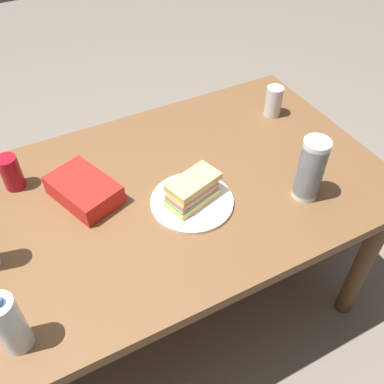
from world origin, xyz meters
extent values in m
plane|color=#70665B|center=(0.00, 0.00, 0.00)|extent=(8.00, 8.00, 0.00)
cube|color=brown|center=(0.00, 0.00, 0.71)|extent=(1.59, 0.90, 0.04)
cylinder|color=brown|center=(0.72, -0.37, 0.34)|extent=(0.07, 0.07, 0.69)
cylinder|color=brown|center=(0.72, 0.37, 0.34)|extent=(0.07, 0.07, 0.69)
cylinder|color=white|center=(0.09, -0.10, 0.73)|extent=(0.27, 0.27, 0.01)
cube|color=#DBB26B|center=(0.09, -0.10, 0.75)|extent=(0.19, 0.14, 0.02)
cube|color=#599E3F|center=(0.09, -0.10, 0.77)|extent=(0.18, 0.13, 0.01)
cube|color=#C6727A|center=(0.09, -0.10, 0.78)|extent=(0.17, 0.12, 0.02)
cube|color=yellow|center=(0.09, -0.10, 0.79)|extent=(0.17, 0.12, 0.01)
cube|color=#DBB26B|center=(0.10, -0.09, 0.81)|extent=(0.19, 0.14, 0.02)
cylinder|color=maroon|center=(-0.40, 0.25, 0.79)|extent=(0.07, 0.07, 0.12)
cube|color=red|center=(-0.21, 0.08, 0.76)|extent=(0.22, 0.27, 0.07)
cylinder|color=silver|center=(-0.50, -0.32, 0.82)|extent=(0.07, 0.07, 0.18)
cylinder|color=silver|center=(0.44, -0.23, 0.78)|extent=(0.08, 0.08, 0.09)
cylinder|color=silver|center=(0.44, -0.23, 0.79)|extent=(0.08, 0.08, 0.09)
cylinder|color=silver|center=(0.44, -0.23, 0.81)|extent=(0.08, 0.08, 0.09)
cylinder|color=silver|center=(0.44, -0.23, 0.83)|extent=(0.08, 0.08, 0.09)
cylinder|color=silver|center=(0.44, -0.23, 0.85)|extent=(0.08, 0.08, 0.09)
cylinder|color=silver|center=(0.44, -0.23, 0.87)|extent=(0.08, 0.08, 0.09)
cylinder|color=silver|center=(0.44, -0.23, 0.88)|extent=(0.08, 0.08, 0.09)
cylinder|color=silver|center=(0.44, -0.23, 0.90)|extent=(0.08, 0.08, 0.09)
cylinder|color=silver|center=(0.61, 0.19, 0.79)|extent=(0.07, 0.07, 0.12)
camera|label=1|loc=(-0.35, -0.93, 1.72)|focal=39.57mm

